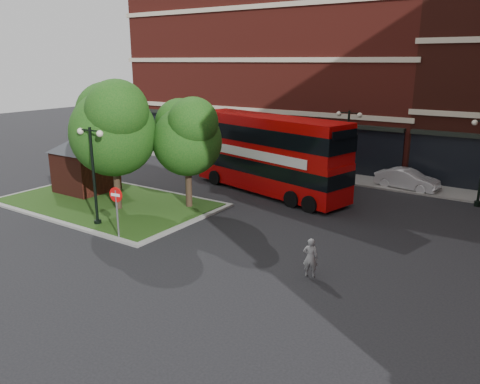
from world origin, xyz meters
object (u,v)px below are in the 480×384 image
Objects in this scene: bus at (269,149)px; woman at (310,257)px; car_silver at (310,167)px; car_white at (407,179)px.

bus is 7.24× the size of woman.
car_silver is at bearing 100.37° from bus.
woman reaches higher than car_silver.
car_white is (6.79, 0.19, 0.01)m from car_silver.
bus is at bearing -71.65° from woman.
bus reaches higher than woman.
car_silver is (0.35, 5.40, -2.11)m from bus.
woman is 15.09m from car_white.
bus is 5.81m from car_silver.
car_white reaches higher than car_silver.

